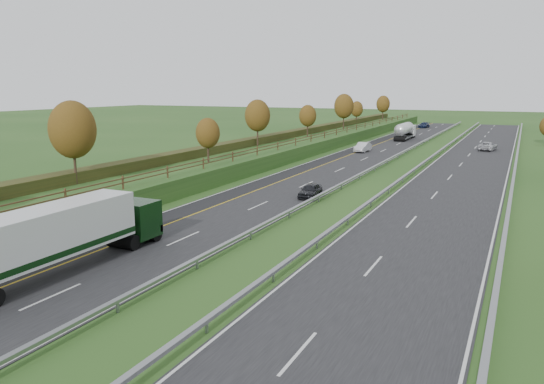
{
  "coord_description": "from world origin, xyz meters",
  "views": [
    {
      "loc": [
        22.89,
        -7.67,
        10.82
      ],
      "look_at": [
        4.3,
        31.56,
        2.2
      ],
      "focal_mm": 35.0,
      "sensor_mm": 36.0,
      "label": 1
    }
  ],
  "objects_px": {
    "car_small_far": "(424,125)",
    "car_silver_mid": "(363,147)",
    "car_dark_near": "(310,190)",
    "car_oncoming": "(488,146)",
    "box_lorry": "(56,236)",
    "road_tanker": "(405,131)"
  },
  "relations": [
    {
      "from": "car_small_far",
      "to": "car_silver_mid",
      "type": "bearing_deg",
      "value": -83.98
    },
    {
      "from": "car_dark_near",
      "to": "car_silver_mid",
      "type": "bearing_deg",
      "value": 94.54
    },
    {
      "from": "car_silver_mid",
      "to": "car_oncoming",
      "type": "height_order",
      "value": "car_silver_mid"
    },
    {
      "from": "car_dark_near",
      "to": "car_oncoming",
      "type": "xyz_separation_m",
      "value": [
        13.29,
        50.37,
        0.05
      ]
    },
    {
      "from": "car_dark_near",
      "to": "car_small_far",
      "type": "xyz_separation_m",
      "value": [
        -5.69,
        98.67,
        0.03
      ]
    },
    {
      "from": "car_small_far",
      "to": "car_oncoming",
      "type": "bearing_deg",
      "value": -62.51
    },
    {
      "from": "car_silver_mid",
      "to": "box_lorry",
      "type": "bearing_deg",
      "value": -86.83
    },
    {
      "from": "box_lorry",
      "to": "car_silver_mid",
      "type": "relative_size",
      "value": 3.37
    },
    {
      "from": "box_lorry",
      "to": "car_dark_near",
      "type": "relative_size",
      "value": 4.01
    },
    {
      "from": "box_lorry",
      "to": "car_oncoming",
      "type": "bearing_deg",
      "value": 76.47
    },
    {
      "from": "box_lorry",
      "to": "road_tanker",
      "type": "height_order",
      "value": "box_lorry"
    },
    {
      "from": "road_tanker",
      "to": "car_small_far",
      "type": "distance_m",
      "value": 34.67
    },
    {
      "from": "car_silver_mid",
      "to": "car_oncoming",
      "type": "relative_size",
      "value": 0.91
    },
    {
      "from": "car_small_far",
      "to": "car_oncoming",
      "type": "relative_size",
      "value": 0.93
    },
    {
      "from": "car_small_far",
      "to": "car_dark_near",
      "type": "bearing_deg",
      "value": -80.67
    },
    {
      "from": "road_tanker",
      "to": "car_oncoming",
      "type": "relative_size",
      "value": 2.11
    },
    {
      "from": "road_tanker",
      "to": "car_dark_near",
      "type": "distance_m",
      "value": 64.19
    },
    {
      "from": "box_lorry",
      "to": "car_small_far",
      "type": "height_order",
      "value": "box_lorry"
    },
    {
      "from": "box_lorry",
      "to": "car_small_far",
      "type": "xyz_separation_m",
      "value": [
        -0.38,
        125.6,
        -1.57
      ]
    },
    {
      "from": "car_dark_near",
      "to": "car_oncoming",
      "type": "distance_m",
      "value": 52.09
    },
    {
      "from": "box_lorry",
      "to": "car_small_far",
      "type": "bearing_deg",
      "value": 90.17
    },
    {
      "from": "car_dark_near",
      "to": "car_small_far",
      "type": "relative_size",
      "value": 0.82
    }
  ]
}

